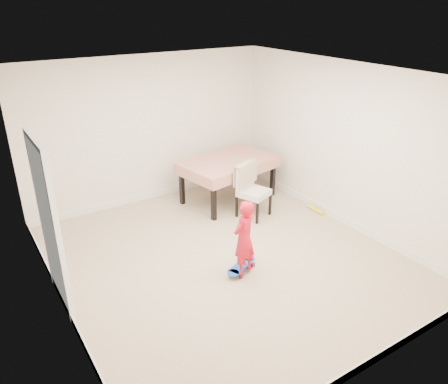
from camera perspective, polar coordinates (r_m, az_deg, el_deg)
ground at (r=6.39m, az=0.22°, el=-8.62°), size 5.00×5.00×0.00m
ceiling at (r=5.43m, az=0.26°, el=14.87°), size 4.50×5.00×0.04m
wall_back at (r=7.87m, az=-9.73°, el=7.93°), size 4.50×0.04×2.60m
wall_front at (r=4.16m, az=19.40°, el=-8.73°), size 4.50×0.04×2.60m
wall_left at (r=5.04m, az=-21.59°, el=-3.06°), size 0.04×5.00×2.60m
wall_right at (r=7.17m, az=15.44°, el=5.79°), size 0.04×5.00×2.60m
door at (r=5.43m, az=-21.77°, el=-4.37°), size 0.11×0.94×2.11m
baseboard_back at (r=8.30m, az=-9.17°, el=-0.28°), size 4.50×0.02×0.12m
baseboard_front at (r=4.92m, az=17.38°, el=-21.03°), size 4.50×0.02×0.12m
baseboard_left at (r=5.68m, az=-19.74°, el=-14.27°), size 0.02×5.00×0.12m
baseboard_right at (r=7.65m, az=14.47°, el=-3.03°), size 0.02×5.00×0.12m
dining_table at (r=7.98m, az=0.56°, el=1.63°), size 1.83×1.33×0.79m
dining_chair at (r=7.36m, az=3.94°, el=0.13°), size 0.68×0.73×0.93m
skateboard at (r=6.11m, az=2.28°, el=-9.84°), size 0.63×0.44×0.09m
child at (r=5.77m, az=2.61°, el=-6.35°), size 0.45×0.37×1.06m
foam_toy at (r=7.85m, az=11.83°, el=-2.26°), size 0.07×0.40×0.06m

